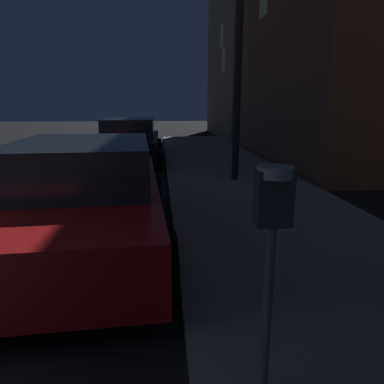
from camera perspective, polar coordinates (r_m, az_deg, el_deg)
The scene contains 5 objects.
parking_meter at distance 1.91m, azimuth 12.96°, elevation -6.09°, with size 0.19×0.19×1.42m.
car_red at distance 4.74m, azimuth -17.05°, elevation -0.62°, with size 2.28×4.52×1.43m.
car_black at distance 11.57m, azimuth -10.18°, elevation 8.16°, with size 2.06×4.60×1.43m.
street_lamp at distance 8.40m, azimuth 7.92°, elevation 28.59°, with size 0.44×0.44×5.84m.
building_far at distance 22.69m, azimuth 13.62°, elevation 24.52°, with size 6.72×8.85×12.17m.
Camera 1 is at (3.84, -1.35, 1.87)m, focal length 32.47 mm.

